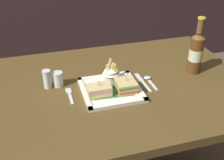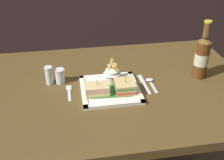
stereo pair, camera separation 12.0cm
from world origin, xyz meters
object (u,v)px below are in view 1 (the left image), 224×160
(sandwich_half_left, at_px, (99,90))
(fork, at_px, (70,95))
(sandwich_half_right, at_px, (126,86))
(square_plate, at_px, (111,90))
(fries_cup, at_px, (111,74))
(dining_table, at_px, (113,103))
(salt_shaker, at_px, (47,80))
(spoon, at_px, (149,79))
(pepper_shaker, at_px, (58,80))
(beer_bottle, at_px, (196,52))
(knife, at_px, (142,81))

(sandwich_half_left, height_order, fork, sandwich_half_left)
(sandwich_half_right, height_order, fork, sandwich_half_right)
(sandwich_half_left, bearing_deg, square_plate, 24.30)
(square_plate, height_order, fries_cup, fries_cup)
(dining_table, bearing_deg, fork, -172.03)
(sandwich_half_right, distance_m, salt_shaker, 0.34)
(spoon, bearing_deg, sandwich_half_right, -154.02)
(sandwich_half_right, bearing_deg, dining_table, 114.95)
(fries_cup, height_order, spoon, fries_cup)
(dining_table, relative_size, sandwich_half_right, 14.12)
(fries_cup, xyz_separation_m, pepper_shaker, (-0.23, 0.05, -0.02))
(spoon, xyz_separation_m, pepper_shaker, (-0.40, 0.07, 0.02))
(fork, bearing_deg, fries_cup, 12.18)
(square_plate, xyz_separation_m, spoon, (0.19, 0.04, -0.00))
(beer_bottle, height_order, knife, beer_bottle)
(dining_table, distance_m, fork, 0.23)
(dining_table, bearing_deg, pepper_shaker, 165.69)
(knife, relative_size, salt_shaker, 2.00)
(sandwich_half_left, xyz_separation_m, fries_cup, (0.08, 0.09, 0.02))
(sandwich_half_left, distance_m, spoon, 0.26)
(sandwich_half_left, xyz_separation_m, spoon, (0.25, 0.06, -0.03))
(sandwich_half_right, distance_m, fork, 0.24)
(pepper_shaker, bearing_deg, salt_shaker, 180.00)
(square_plate, distance_m, fork, 0.18)
(salt_shaker, bearing_deg, spoon, -8.67)
(fries_cup, bearing_deg, spoon, -7.45)
(dining_table, distance_m, pepper_shaker, 0.27)
(dining_table, relative_size, salt_shaker, 14.83)
(fries_cup, distance_m, salt_shaker, 0.28)
(sandwich_half_left, height_order, beer_bottle, beer_bottle)
(dining_table, distance_m, beer_bottle, 0.45)
(square_plate, bearing_deg, sandwich_half_left, -155.70)
(knife, xyz_separation_m, pepper_shaker, (-0.37, 0.07, 0.03))
(sandwich_half_right, bearing_deg, spoon, 25.98)
(square_plate, bearing_deg, salt_shaker, 157.39)
(fries_cup, bearing_deg, square_plate, -107.28)
(salt_shaker, bearing_deg, fork, -47.07)
(fries_cup, relative_size, knife, 0.62)
(sandwich_half_left, distance_m, knife, 0.23)
(dining_table, xyz_separation_m, sandwich_half_left, (-0.08, -0.07, 0.13))
(square_plate, xyz_separation_m, salt_shaker, (-0.26, 0.11, 0.03))
(fork, xyz_separation_m, spoon, (0.37, 0.02, 0.00))
(dining_table, height_order, sandwich_half_right, sandwich_half_right)
(fork, xyz_separation_m, pepper_shaker, (-0.03, 0.09, 0.03))
(spoon, height_order, pepper_shaker, pepper_shaker)
(beer_bottle, distance_m, spoon, 0.26)
(square_plate, relative_size, knife, 1.49)
(square_plate, relative_size, beer_bottle, 0.92)
(dining_table, bearing_deg, beer_bottle, 1.23)
(salt_shaker, distance_m, pepper_shaker, 0.05)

